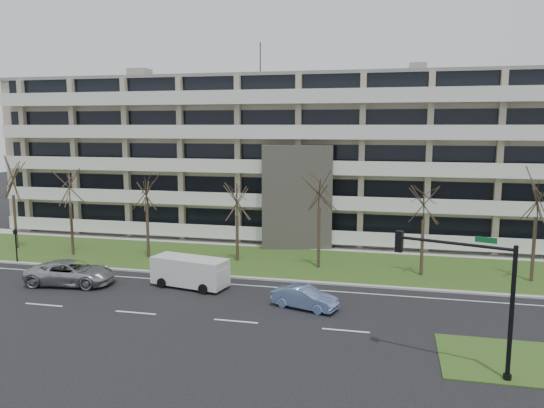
% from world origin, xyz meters
% --- Properties ---
extents(ground, '(160.00, 160.00, 0.00)m').
position_xyz_m(ground, '(0.00, 0.00, 0.00)').
color(ground, black).
rests_on(ground, ground).
extents(grass_verge, '(90.00, 10.00, 0.06)m').
position_xyz_m(grass_verge, '(0.00, 13.00, 0.03)').
color(grass_verge, '#2E4818').
rests_on(grass_verge, ground).
extents(curb, '(90.00, 0.35, 0.12)m').
position_xyz_m(curb, '(0.00, 8.00, 0.06)').
color(curb, '#B2B2AD').
rests_on(curb, ground).
extents(sidewalk, '(90.00, 2.00, 0.08)m').
position_xyz_m(sidewalk, '(0.00, 18.50, 0.04)').
color(sidewalk, '#B2B2AD').
rests_on(sidewalk, ground).
extents(grass_median, '(7.00, 5.00, 0.06)m').
position_xyz_m(grass_median, '(14.00, -2.00, 0.03)').
color(grass_median, '#2E4818').
rests_on(grass_median, ground).
extents(lane_edge_line, '(90.00, 0.12, 0.01)m').
position_xyz_m(lane_edge_line, '(0.00, 6.50, 0.01)').
color(lane_edge_line, white).
rests_on(lane_edge_line, ground).
extents(apartment_building, '(60.50, 15.10, 18.75)m').
position_xyz_m(apartment_building, '(-0.01, 25.32, 7.61)').
color(apartment_building, '#B3A48B').
rests_on(apartment_building, ground).
extents(silver_pickup, '(6.07, 3.23, 1.62)m').
position_xyz_m(silver_pickup, '(-12.81, 4.08, 0.81)').
color(silver_pickup, '#A4A6AB').
rests_on(silver_pickup, ground).
extents(blue_sedan, '(4.15, 2.47, 1.29)m').
position_xyz_m(blue_sedan, '(3.34, 2.93, 0.65)').
color(blue_sedan, '#7F9DDC').
rests_on(blue_sedan, ground).
extents(white_van, '(5.38, 2.88, 1.98)m').
position_xyz_m(white_van, '(-4.71, 5.33, 1.19)').
color(white_van, silver).
rests_on(white_van, ground).
extents(traffic_signal, '(4.97, 1.93, 6.04)m').
position_xyz_m(traffic_signal, '(11.50, -3.45, 3.91)').
color(traffic_signal, black).
rests_on(traffic_signal, ground).
extents(pedestrian_signal, '(0.28, 0.24, 2.75)m').
position_xyz_m(pedestrian_signal, '(-20.22, 8.07, 1.75)').
color(pedestrian_signal, black).
rests_on(pedestrian_signal, ground).
extents(tree_0, '(4.22, 4.22, 8.43)m').
position_xyz_m(tree_0, '(-23.59, 12.31, 6.56)').
color(tree_0, '#382B21').
rests_on(tree_0, ground).
extents(tree_1, '(3.99, 3.99, 7.98)m').
position_xyz_m(tree_1, '(-17.49, 11.37, 6.20)').
color(tree_1, '#382B21').
rests_on(tree_1, ground).
extents(tree_2, '(3.77, 3.77, 7.53)m').
position_xyz_m(tree_2, '(-10.98, 11.92, 5.86)').
color(tree_2, '#382B21').
rests_on(tree_2, ground).
extents(tree_3, '(3.28, 3.28, 6.57)m').
position_xyz_m(tree_3, '(-3.65, 12.54, 5.10)').
color(tree_3, '#382B21').
rests_on(tree_3, ground).
extents(tree_4, '(4.14, 4.14, 8.28)m').
position_xyz_m(tree_4, '(2.89, 11.93, 6.44)').
color(tree_4, '#382B21').
rests_on(tree_4, ground).
extents(tree_5, '(3.62, 3.62, 7.24)m').
position_xyz_m(tree_5, '(10.33, 11.50, 5.62)').
color(tree_5, '#382B21').
rests_on(tree_5, ground).
extents(tree_6, '(4.05, 4.05, 8.09)m').
position_xyz_m(tree_6, '(17.65, 11.66, 6.29)').
color(tree_6, '#382B21').
rests_on(tree_6, ground).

